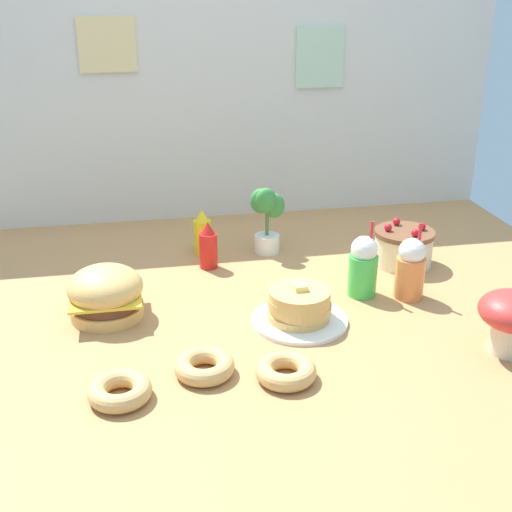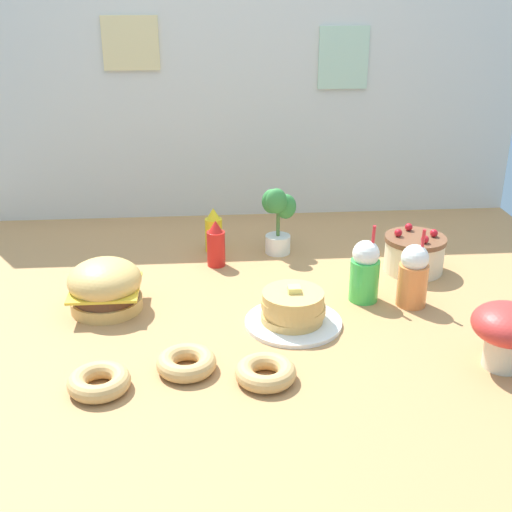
# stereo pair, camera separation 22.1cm
# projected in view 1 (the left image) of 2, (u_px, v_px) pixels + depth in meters

# --- Properties ---
(ground_plane) EXTENTS (2.49, 2.00, 0.02)m
(ground_plane) POSITION_uv_depth(u_px,v_px,m) (262.00, 317.00, 2.16)
(ground_plane) COLOR #B27F4C
(back_wall) EXTENTS (2.49, 0.04, 0.98)m
(back_wall) POSITION_uv_depth(u_px,v_px,m) (217.00, 107.00, 2.86)
(back_wall) COLOR beige
(back_wall) RESTS_ON ground_plane
(burger) EXTENTS (0.24, 0.24, 0.17)m
(burger) POSITION_uv_depth(u_px,v_px,m) (106.00, 294.00, 2.11)
(burger) COLOR #DBA859
(burger) RESTS_ON ground_plane
(pancake_stack) EXTENTS (0.31, 0.31, 0.13)m
(pancake_stack) POSITION_uv_depth(u_px,v_px,m) (299.00, 308.00, 2.08)
(pancake_stack) COLOR white
(pancake_stack) RESTS_ON ground_plane
(layer_cake) EXTENTS (0.23, 0.23, 0.16)m
(layer_cake) POSITION_uv_depth(u_px,v_px,m) (403.00, 247.00, 2.50)
(layer_cake) COLOR beige
(layer_cake) RESTS_ON ground_plane
(ketchup_bottle) EXTENTS (0.07, 0.07, 0.18)m
(ketchup_bottle) POSITION_uv_depth(u_px,v_px,m) (208.00, 247.00, 2.47)
(ketchup_bottle) COLOR red
(ketchup_bottle) RESTS_ON ground_plane
(mustard_bottle) EXTENTS (0.07, 0.07, 0.18)m
(mustard_bottle) POSITION_uv_depth(u_px,v_px,m) (202.00, 233.00, 2.60)
(mustard_bottle) COLOR yellow
(mustard_bottle) RESTS_ON ground_plane
(cream_soda_cup) EXTENTS (0.10, 0.10, 0.27)m
(cream_soda_cup) POSITION_uv_depth(u_px,v_px,m) (363.00, 266.00, 2.25)
(cream_soda_cup) COLOR green
(cream_soda_cup) RESTS_ON ground_plane
(orange_float_cup) EXTENTS (0.10, 0.10, 0.27)m
(orange_float_cup) POSITION_uv_depth(u_px,v_px,m) (411.00, 269.00, 2.23)
(orange_float_cup) COLOR orange
(orange_float_cup) RESTS_ON ground_plane
(donut_pink_glaze) EXTENTS (0.17, 0.17, 0.05)m
(donut_pink_glaze) POSITION_uv_depth(u_px,v_px,m) (120.00, 390.00, 1.71)
(donut_pink_glaze) COLOR tan
(donut_pink_glaze) RESTS_ON ground_plane
(donut_chocolate) EXTENTS (0.17, 0.17, 0.05)m
(donut_chocolate) POSITION_uv_depth(u_px,v_px,m) (204.00, 366.00, 1.82)
(donut_chocolate) COLOR tan
(donut_chocolate) RESTS_ON ground_plane
(donut_vanilla) EXTENTS (0.17, 0.17, 0.05)m
(donut_vanilla) POSITION_uv_depth(u_px,v_px,m) (286.00, 371.00, 1.80)
(donut_vanilla) COLOR tan
(donut_vanilla) RESTS_ON ground_plane
(potted_plant) EXTENTS (0.13, 0.11, 0.28)m
(potted_plant) POSITION_uv_depth(u_px,v_px,m) (267.00, 217.00, 2.58)
(potted_plant) COLOR white
(potted_plant) RESTS_ON ground_plane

